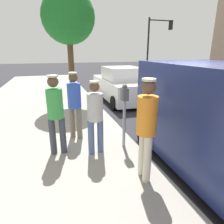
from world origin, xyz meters
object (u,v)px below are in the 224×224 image
(pedestrian_in_blue, at_px, (74,101))
(traffic_light_corner, at_px, (157,38))
(pedestrian_in_orange, at_px, (147,124))
(pedestrian_in_green, at_px, (55,110))
(pedestrian_in_gray, at_px, (95,113))
(parking_meter_near, at_px, (124,105))
(parked_sedan_behind, at_px, (121,85))
(street_tree, at_px, (68,18))

(pedestrian_in_blue, xyz_separation_m, traffic_light_corner, (-9.02, -11.85, 2.37))
(pedestrian_in_orange, xyz_separation_m, pedestrian_in_blue, (0.94, -2.13, -0.05))
(traffic_light_corner, bearing_deg, pedestrian_in_green, 52.91)
(pedestrian_in_gray, xyz_separation_m, traffic_light_corner, (-8.70, -12.81, 2.43))
(traffic_light_corner, bearing_deg, parking_meter_near, 57.88)
(pedestrian_in_green, xyz_separation_m, traffic_light_corner, (-9.51, -12.57, 2.35))
(pedestrian_in_blue, relative_size, parked_sedan_behind, 0.39)
(parking_meter_near, height_order, pedestrian_in_gray, pedestrian_in_gray)
(parking_meter_near, xyz_separation_m, traffic_light_corner, (-7.98, -12.71, 2.34))
(pedestrian_in_gray, height_order, traffic_light_corner, traffic_light_corner)
(pedestrian_in_orange, bearing_deg, street_tree, -84.25)
(parked_sedan_behind, distance_m, street_tree, 3.81)
(pedestrian_in_gray, bearing_deg, pedestrian_in_orange, 118.05)
(pedestrian_in_orange, bearing_deg, pedestrian_in_green, -44.47)
(street_tree, bearing_deg, traffic_light_corner, -136.60)
(pedestrian_in_green, distance_m, pedestrian_in_gray, 0.85)
(pedestrian_in_blue, xyz_separation_m, parked_sedan_behind, (-2.80, -4.18, -0.40))
(parked_sedan_behind, bearing_deg, parking_meter_near, 70.72)
(parking_meter_near, xyz_separation_m, street_tree, (0.67, -4.53, 2.44))
(street_tree, bearing_deg, pedestrian_in_orange, 95.75)
(pedestrian_in_green, distance_m, pedestrian_in_blue, 0.88)
(traffic_light_corner, bearing_deg, pedestrian_in_gray, 55.84)
(pedestrian_in_orange, distance_m, street_tree, 6.31)
(parking_meter_near, bearing_deg, pedestrian_in_orange, 85.90)
(pedestrian_in_green, xyz_separation_m, pedestrian_in_blue, (-0.49, -0.72, -0.02))
(pedestrian_in_green, bearing_deg, street_tree, -100.98)
(pedestrian_in_green, bearing_deg, pedestrian_in_orange, 135.53)
(pedestrian_in_orange, height_order, pedestrian_in_gray, pedestrian_in_orange)
(pedestrian_in_orange, relative_size, pedestrian_in_gray, 1.10)
(parking_meter_near, distance_m, pedestrian_in_blue, 1.35)
(pedestrian_in_gray, xyz_separation_m, pedestrian_in_blue, (0.32, -0.96, 0.06))
(pedestrian_in_orange, bearing_deg, traffic_light_corner, -120.00)
(pedestrian_in_green, distance_m, pedestrian_in_orange, 2.01)
(parking_meter_near, height_order, parked_sedan_behind, parking_meter_near)
(pedestrian_in_green, bearing_deg, traffic_light_corner, -127.09)
(parking_meter_near, relative_size, pedestrian_in_green, 0.86)
(parked_sedan_behind, height_order, street_tree, street_tree)
(parking_meter_near, xyz_separation_m, pedestrian_in_gray, (0.71, 0.10, -0.09))
(pedestrian_in_orange, relative_size, traffic_light_corner, 0.35)
(parked_sedan_behind, distance_m, traffic_light_corner, 10.25)
(street_tree, bearing_deg, parking_meter_near, 98.48)
(pedestrian_in_green, height_order, street_tree, street_tree)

